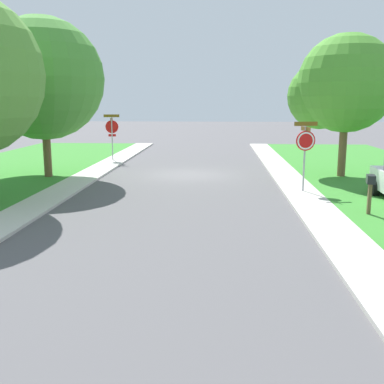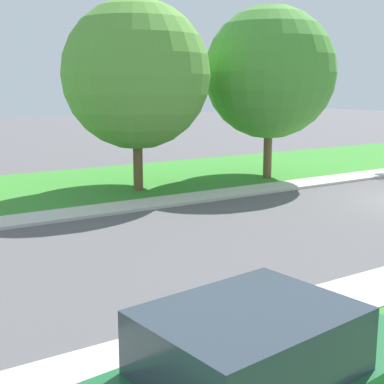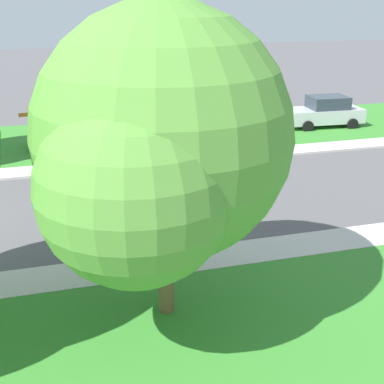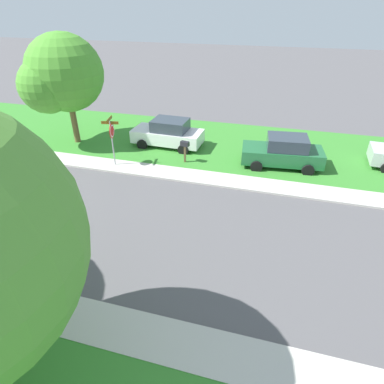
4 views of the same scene
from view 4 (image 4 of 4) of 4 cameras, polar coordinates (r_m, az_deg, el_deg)
name	(u,v)px [view 4 (image 4 of 4)]	position (r m, az deg, el deg)	size (l,w,h in m)	color
sidewalk_east	(214,353)	(9.59, 3.83, -26.33)	(1.40, 56.00, 0.10)	beige
sidewalk_west	(254,184)	(16.64, 10.73, 1.38)	(1.40, 56.00, 0.10)	beige
lawn_west	(262,148)	(20.87, 12.16, 7.48)	(8.00, 56.00, 0.08)	#38842D
stop_sign_far_corner	(112,134)	(18.03, -13.86, 9.84)	(0.91, 0.91, 2.77)	#9E9EA3
car_white_far_down_street	(168,133)	(20.51, -4.18, 10.20)	(2.15, 4.36, 1.76)	white
car_green_across_road	(283,152)	(18.52, 15.65, 6.76)	(2.37, 4.46, 1.76)	#1E6033
tree_across_left	(60,76)	(21.38, -22.06, 18.25)	(4.77, 4.44, 6.55)	brown
mailbox	(185,147)	(18.18, -1.26, 7.94)	(0.33, 0.52, 1.31)	brown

